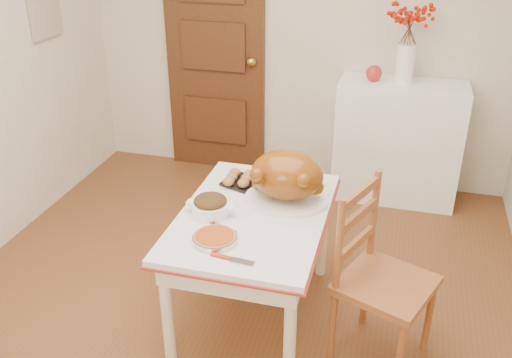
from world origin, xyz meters
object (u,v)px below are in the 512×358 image
(sideboard, at_px, (397,142))
(chair_oak, at_px, (386,281))
(turkey_platter, at_px, (287,178))
(pumpkin_pie, at_px, (215,237))
(kitchen_table, at_px, (254,265))

(sideboard, distance_m, chair_oak, 1.85)
(turkey_platter, height_order, pumpkin_pie, turkey_platter)
(pumpkin_pie, bearing_deg, sideboard, 68.06)
(sideboard, distance_m, kitchen_table, 1.85)
(chair_oak, xyz_separation_m, pumpkin_pie, (-0.84, -0.17, 0.22))
(chair_oak, height_order, turkey_platter, turkey_platter)
(chair_oak, height_order, pumpkin_pie, chair_oak)
(kitchen_table, height_order, turkey_platter, turkey_platter)
(pumpkin_pie, bearing_deg, kitchen_table, 70.69)
(kitchen_table, relative_size, pumpkin_pie, 5.15)
(sideboard, bearing_deg, chair_oak, -89.10)
(kitchen_table, bearing_deg, chair_oak, -11.18)
(kitchen_table, relative_size, turkey_platter, 2.46)
(sideboard, height_order, pumpkin_pie, sideboard)
(kitchen_table, bearing_deg, turkey_platter, 50.29)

